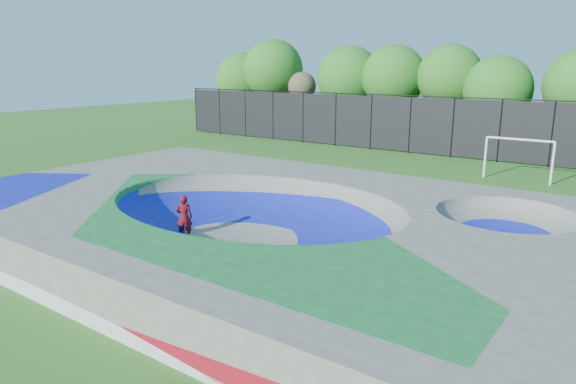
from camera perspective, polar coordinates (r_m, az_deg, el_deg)
name	(u,v)px	position (r m, az deg, el deg)	size (l,w,h in m)	color
ground	(254,242)	(18.14, -3.77, -5.52)	(120.00, 120.00, 0.00)	#275E1A
skate_deck	(254,221)	(17.91, -3.81, -3.26)	(22.00, 14.00, 1.50)	gray
skater	(184,217)	(18.58, -11.46, -2.74)	(0.58, 0.38, 1.58)	#B10E14
skateboard	(185,238)	(18.81, -11.35, -4.98)	(0.78, 0.22, 0.05)	black
soccer_goal	(519,151)	(29.87, 24.26, 4.13)	(3.47, 0.12, 2.30)	white
fence	(453,126)	(36.13, 17.84, 6.97)	(48.09, 0.09, 4.04)	black
treeline	(488,78)	(40.89, 21.33, 11.76)	(52.11, 7.15, 8.75)	#482F24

